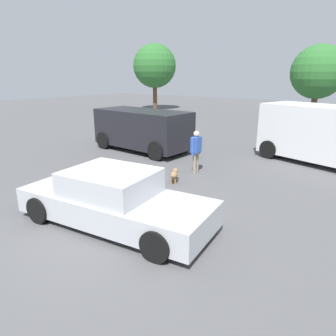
{
  "coord_description": "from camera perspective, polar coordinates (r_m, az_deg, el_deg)",
  "views": [
    {
      "loc": [
        5.14,
        -4.41,
        3.37
      ],
      "look_at": [
        0.13,
        2.04,
        0.9
      ],
      "focal_mm": 32.85,
      "sensor_mm": 36.0,
      "label": 1
    }
  ],
  "objects": [
    {
      "name": "van_white",
      "position": [
        13.36,
        28.02,
        5.58
      ],
      "size": [
        5.6,
        3.26,
        2.26
      ],
      "rotation": [
        0.0,
        0.0,
        2.9
      ],
      "color": "white",
      "rests_on": "ground_plane"
    },
    {
      "name": "tree_back_left",
      "position": [
        24.66,
        26.08,
        15.68
      ],
      "size": [
        3.7,
        3.7,
        5.45
      ],
      "color": "brown",
      "rests_on": "ground_plane"
    },
    {
      "name": "sedan_foreground",
      "position": [
        7.27,
        -9.95,
        -5.87
      ],
      "size": [
        4.86,
        2.44,
        1.3
      ],
      "rotation": [
        0.0,
        0.0,
        0.15
      ],
      "color": "#B7BABF",
      "rests_on": "ground_plane"
    },
    {
      "name": "pedestrian",
      "position": [
        10.87,
        5.24,
        3.62
      ],
      "size": [
        0.27,
        0.57,
        1.53
      ],
      "rotation": [
        0.0,
        0.0,
        0.07
      ],
      "color": "gray",
      "rests_on": "ground_plane"
    },
    {
      "name": "tree_back_center",
      "position": [
        32.24,
        -2.49,
        18.36
      ],
      "size": [
        4.26,
        4.26,
        6.4
      ],
      "color": "brown",
      "rests_on": "ground_plane"
    },
    {
      "name": "dog",
      "position": [
        10.03,
        1.16,
        -1.21
      ],
      "size": [
        0.4,
        0.6,
        0.42
      ],
      "rotation": [
        0.0,
        0.0,
        2.03
      ],
      "color": "olive",
      "rests_on": "ground_plane"
    },
    {
      "name": "suv_dark",
      "position": [
        14.29,
        -4.78,
        7.29
      ],
      "size": [
        4.62,
        2.23,
        1.86
      ],
      "rotation": [
        0.0,
        0.0,
        3.11
      ],
      "color": "black",
      "rests_on": "ground_plane"
    },
    {
      "name": "ground_plane",
      "position": [
        7.57,
        -10.47,
        -9.93
      ],
      "size": [
        80.0,
        80.0,
        0.0
      ],
      "primitive_type": "plane",
      "color": "#515154"
    }
  ]
}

